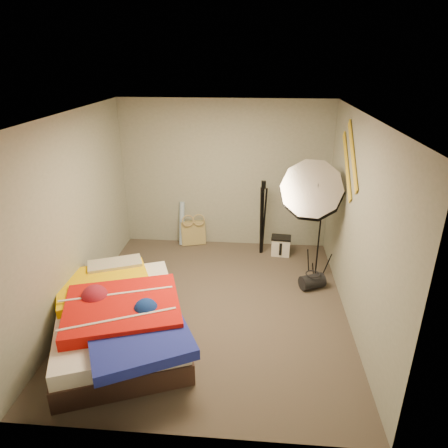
# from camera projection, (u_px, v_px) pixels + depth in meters

# --- Properties ---
(floor) EXTENTS (4.00, 4.00, 0.00)m
(floor) POSITION_uv_depth(u_px,v_px,m) (213.00, 306.00, 5.37)
(floor) COLOR brown
(floor) RESTS_ON ground
(ceiling) EXTENTS (4.00, 4.00, 0.00)m
(ceiling) POSITION_uv_depth(u_px,v_px,m) (210.00, 115.00, 4.40)
(ceiling) COLOR silver
(ceiling) RESTS_ON wall_back
(wall_back) EXTENTS (3.50, 0.00, 3.50)m
(wall_back) POSITION_uv_depth(u_px,v_px,m) (225.00, 175.00, 6.72)
(wall_back) COLOR #969989
(wall_back) RESTS_ON floor
(wall_front) EXTENTS (3.50, 0.00, 3.50)m
(wall_front) POSITION_uv_depth(u_px,v_px,m) (183.00, 319.00, 3.05)
(wall_front) COLOR #969989
(wall_front) RESTS_ON floor
(wall_left) EXTENTS (0.00, 4.00, 4.00)m
(wall_left) POSITION_uv_depth(u_px,v_px,m) (74.00, 216.00, 5.02)
(wall_left) COLOR #969989
(wall_left) RESTS_ON floor
(wall_right) EXTENTS (0.00, 4.00, 4.00)m
(wall_right) POSITION_uv_depth(u_px,v_px,m) (358.00, 225.00, 4.75)
(wall_right) COLOR #969989
(wall_right) RESTS_ON floor
(tote_bag) EXTENTS (0.46, 0.30, 0.44)m
(tote_bag) POSITION_uv_depth(u_px,v_px,m) (193.00, 233.00, 7.07)
(tote_bag) COLOR tan
(tote_bag) RESTS_ON floor
(wrapping_roll) EXTENTS (0.11, 0.23, 0.77)m
(wrapping_roll) POSITION_uv_depth(u_px,v_px,m) (182.00, 224.00, 7.02)
(wrapping_roll) COLOR #5189C4
(wrapping_roll) RESTS_ON floor
(camera_case) EXTENTS (0.32, 0.24, 0.30)m
(camera_case) POSITION_uv_depth(u_px,v_px,m) (281.00, 246.00, 6.70)
(camera_case) COLOR silver
(camera_case) RESTS_ON floor
(duffel_bag) EXTENTS (0.40, 0.34, 0.21)m
(duffel_bag) POSITION_uv_depth(u_px,v_px,m) (312.00, 282.00, 5.75)
(duffel_bag) COLOR black
(duffel_bag) RESTS_ON floor
(wall_stripe_upper) EXTENTS (0.02, 0.91, 0.78)m
(wall_stripe_upper) POSITION_uv_depth(u_px,v_px,m) (353.00, 155.00, 5.03)
(wall_stripe_upper) COLOR gold
(wall_stripe_upper) RESTS_ON wall_right
(wall_stripe_lower) EXTENTS (0.02, 0.91, 0.78)m
(wall_stripe_lower) POSITION_uv_depth(u_px,v_px,m) (347.00, 166.00, 5.33)
(wall_stripe_lower) COLOR gold
(wall_stripe_lower) RESTS_ON wall_right
(bed) EXTENTS (2.05, 2.36, 0.58)m
(bed) POSITION_uv_depth(u_px,v_px,m) (120.00, 317.00, 4.66)
(bed) COLOR #3F2922
(bed) RESTS_ON floor
(photo_umbrella) EXTENTS (1.18, 0.93, 1.89)m
(photo_umbrella) POSITION_uv_depth(u_px,v_px,m) (312.00, 191.00, 5.59)
(photo_umbrella) COLOR black
(photo_umbrella) RESTS_ON floor
(camera_tripod) EXTENTS (0.07, 0.07, 1.27)m
(camera_tripod) POSITION_uv_depth(u_px,v_px,m) (262.00, 213.00, 6.55)
(camera_tripod) COLOR black
(camera_tripod) RESTS_ON floor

